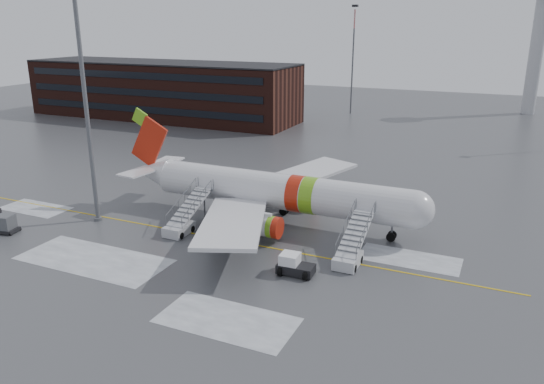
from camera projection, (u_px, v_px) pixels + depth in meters
The scene contains 10 objects.
ground at pixel (208, 232), 54.25m from camera, with size 260.00×260.00×0.00m, color #494C4F.
airliner at pixel (272, 191), 56.23m from camera, with size 35.03×32.97×11.18m.
airstair_fwd at pixel (350, 251), 47.07m from camera, with size 2.05×7.70×3.48m.
airstair_aft at pixel (183, 222), 54.05m from camera, with size 2.05×7.70×3.48m.
pushback_tug at pixel (294, 265), 45.03m from camera, with size 3.19×2.46×1.78m.
uld_container at pixel (5, 224), 53.91m from camera, with size 2.53×2.05×1.83m.
light_mast_near at pixel (83, 83), 53.02m from camera, with size 1.20×1.20×28.70m.
terminal_building at pixel (161, 90), 117.77m from camera, with size 62.00×16.11×12.30m.
control_tower at pixel (539, 30), 119.01m from camera, with size 6.40×6.40×30.00m.
light_mast_far_n at pixel (353, 53), 120.78m from camera, with size 1.20×1.20×24.25m.
Camera 1 is at (26.85, -43.16, 20.47)m, focal length 35.00 mm.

